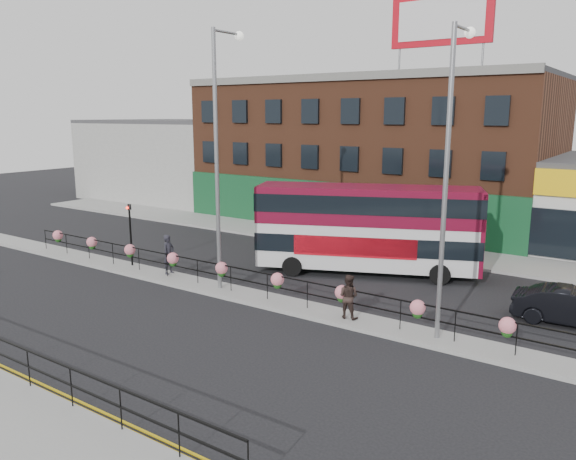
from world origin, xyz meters
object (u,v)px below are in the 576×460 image
Objects in this scene: lamp_column_west at (220,138)px; lamp_column_east at (450,158)px; pedestrian_b at (348,296)px; double_decker_bus at (368,221)px; car at (573,307)px; pedestrian_a at (169,254)px.

lamp_column_west is 10.08m from lamp_column_east.
lamp_column_west is at bearing -7.19° from pedestrian_b.
lamp_column_east is (5.91, -6.08, 3.70)m from double_decker_bus.
double_decker_bus is 2.52× the size of car.
car is at bearing -11.48° from double_decker_bus.
pedestrian_a is (-17.31, -4.01, 0.41)m from car.
double_decker_bus is 8.39m from lamp_column_west.
double_decker_bus is 7.05m from pedestrian_b.
lamp_column_west is (-4.16, -6.03, 4.10)m from double_decker_bus.
car is 2.26× the size of pedestrian_a.
car is 2.53× the size of pedestrian_b.
lamp_column_west is at bearing 101.97° from car.
lamp_column_east is at bearing -178.55° from pedestrian_b.
car is (9.55, -1.94, -1.99)m from double_decker_bus.
pedestrian_b is (2.41, -6.41, -1.68)m from double_decker_bus.
pedestrian_a reaches higher than pedestrian_b.
lamp_column_west is (-13.71, -4.09, 6.09)m from car.
lamp_column_east reaches higher than double_decker_bus.
double_decker_bus is at bearing 73.87° from car.
double_decker_bus reaches higher than car.
pedestrian_a reaches higher than car.
car is at bearing -151.89° from pedestrian_b.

